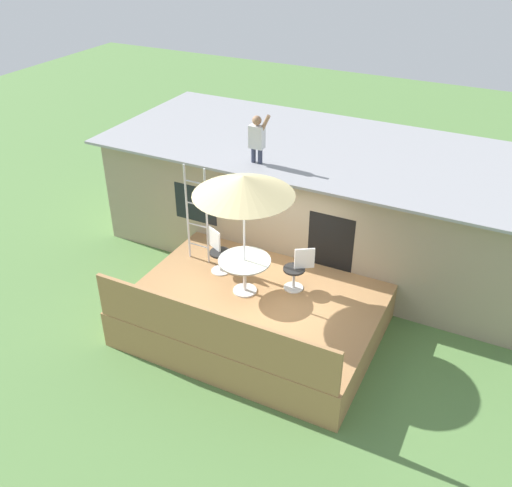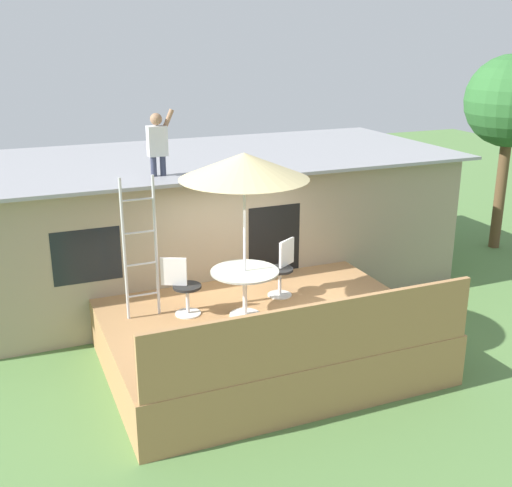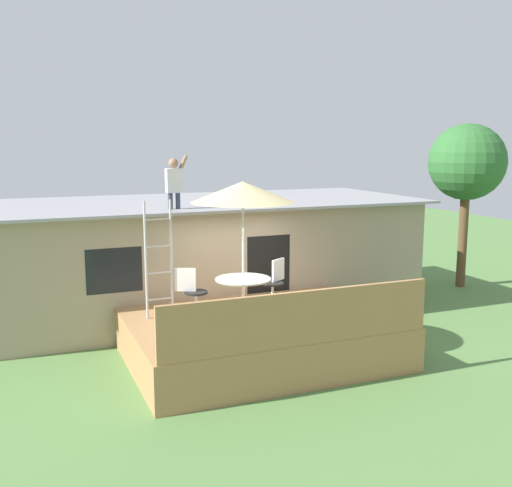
{
  "view_description": "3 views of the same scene",
  "coord_description": "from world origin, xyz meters",
  "px_view_note": "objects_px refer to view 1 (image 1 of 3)",
  "views": [
    {
      "loc": [
        4.1,
        -8.21,
        7.61
      ],
      "look_at": [
        -0.34,
        0.62,
        1.58
      ],
      "focal_mm": 40.04,
      "sensor_mm": 36.0,
      "label": 1
    },
    {
      "loc": [
        -3.62,
        -8.39,
        4.94
      ],
      "look_at": [
        0.23,
        0.82,
        1.67
      ],
      "focal_mm": 44.88,
      "sensor_mm": 36.0,
      "label": 2
    },
    {
      "loc": [
        -4.2,
        -10.15,
        4.04
      ],
      "look_at": [
        0.24,
        0.67,
        2.07
      ],
      "focal_mm": 42.27,
      "sensor_mm": 36.0,
      "label": 3
    }
  ],
  "objects_px": {
    "step_ladder": "(197,215)",
    "person_figure": "(257,136)",
    "patio_umbrella": "(244,185)",
    "patio_chair_left": "(218,251)",
    "patio_chair_right": "(298,269)",
    "patio_table": "(245,267)"
  },
  "relations": [
    {
      "from": "step_ladder",
      "to": "patio_chair_right",
      "type": "height_order",
      "value": "step_ladder"
    },
    {
      "from": "patio_table",
      "to": "step_ladder",
      "type": "bearing_deg",
      "value": 157.34
    },
    {
      "from": "step_ladder",
      "to": "patio_chair_right",
      "type": "xyz_separation_m",
      "value": [
        2.34,
        -0.03,
        -0.64
      ]
    },
    {
      "from": "patio_chair_left",
      "to": "step_ladder",
      "type": "bearing_deg",
      "value": -168.89
    },
    {
      "from": "person_figure",
      "to": "patio_umbrella",
      "type": "bearing_deg",
      "value": -69.98
    },
    {
      "from": "person_figure",
      "to": "step_ladder",
      "type": "bearing_deg",
      "value": -116.06
    },
    {
      "from": "patio_table",
      "to": "patio_umbrella",
      "type": "xyz_separation_m",
      "value": [
        0.0,
        0.0,
        1.76
      ]
    },
    {
      "from": "patio_table",
      "to": "patio_chair_left",
      "type": "xyz_separation_m",
      "value": [
        -0.86,
        0.44,
        -0.13
      ]
    },
    {
      "from": "patio_chair_left",
      "to": "patio_chair_right",
      "type": "distance_m",
      "value": 1.76
    },
    {
      "from": "person_figure",
      "to": "patio_chair_left",
      "type": "bearing_deg",
      "value": -94.26
    },
    {
      "from": "patio_umbrella",
      "to": "step_ladder",
      "type": "xyz_separation_m",
      "value": [
        -1.44,
        0.6,
        -1.25
      ]
    },
    {
      "from": "step_ladder",
      "to": "patio_table",
      "type": "bearing_deg",
      "value": -22.66
    },
    {
      "from": "patio_table",
      "to": "step_ladder",
      "type": "height_order",
      "value": "step_ladder"
    },
    {
      "from": "person_figure",
      "to": "patio_chair_left",
      "type": "xyz_separation_m",
      "value": [
        -0.12,
        -1.59,
        -2.02
      ]
    },
    {
      "from": "step_ladder",
      "to": "person_figure",
      "type": "xyz_separation_m",
      "value": [
        0.7,
        1.43,
        1.37
      ]
    },
    {
      "from": "patio_chair_left",
      "to": "patio_chair_right",
      "type": "bearing_deg",
      "value": 31.33
    },
    {
      "from": "step_ladder",
      "to": "patio_chair_right",
      "type": "relative_size",
      "value": 2.39
    },
    {
      "from": "patio_table",
      "to": "patio_chair_left",
      "type": "bearing_deg",
      "value": 153.07
    },
    {
      "from": "patio_chair_left",
      "to": "patio_table",
      "type": "bearing_deg",
      "value": 0.0
    },
    {
      "from": "person_figure",
      "to": "patio_chair_right",
      "type": "relative_size",
      "value": 1.21
    },
    {
      "from": "person_figure",
      "to": "patio_chair_left",
      "type": "distance_m",
      "value": 2.57
    },
    {
      "from": "person_figure",
      "to": "patio_chair_left",
      "type": "relative_size",
      "value": 1.21
    }
  ]
}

